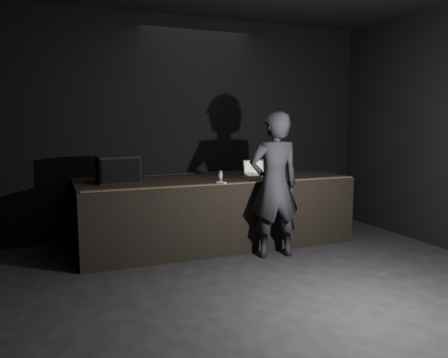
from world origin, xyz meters
TOP-DOWN VIEW (x-y plane):
  - ground at (0.00, 0.00)m, footprint 7.00×7.00m
  - room_walls at (0.00, 0.00)m, footprint 6.10×7.10m
  - stage_riser at (0.00, 2.73)m, footprint 4.00×1.50m
  - riser_lip at (0.00, 2.02)m, footprint 3.92×0.10m
  - stage_monitor at (-1.41, 2.70)m, footprint 0.57×0.44m
  - cable at (-0.46, 3.24)m, footprint 1.02×0.13m
  - laptop at (0.73, 2.78)m, footprint 0.37×0.33m
  - beer_can at (-0.01, 2.40)m, footprint 0.06×0.06m
  - plastic_cup at (0.61, 2.74)m, footprint 0.09×0.09m
  - wii_remote at (-0.13, 2.08)m, footprint 0.09×0.14m
  - person at (0.53, 1.78)m, footprint 0.75×0.52m

SIDE VIEW (x-z plane):
  - ground at x=0.00m, z-range 0.00..0.00m
  - stage_riser at x=0.00m, z-range 0.00..1.00m
  - person at x=0.53m, z-range 0.00..1.97m
  - riser_lip at x=0.00m, z-range 1.00..1.01m
  - cable at x=-0.46m, z-range 1.00..1.02m
  - wii_remote at x=-0.13m, z-range 1.00..1.03m
  - plastic_cup at x=0.61m, z-range 1.00..1.11m
  - laptop at x=0.73m, z-range 0.94..1.18m
  - beer_can at x=-0.01m, z-range 1.00..1.14m
  - stage_monitor at x=-1.41m, z-range 1.00..1.37m
  - room_walls at x=0.00m, z-range 0.26..3.78m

